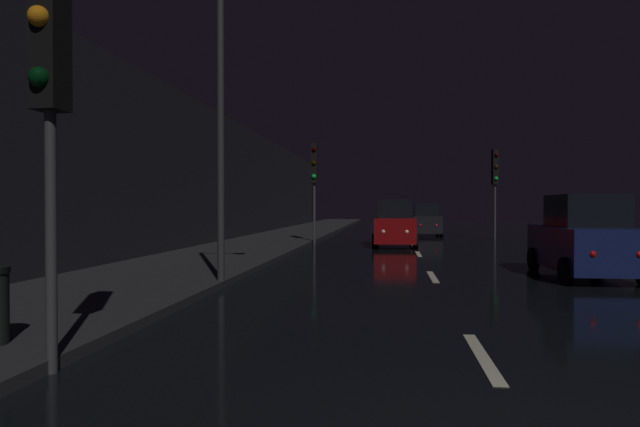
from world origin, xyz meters
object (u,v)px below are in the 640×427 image
object	(u,v)px
traffic_light_far_left	(314,171)
traffic_light_near_left	(49,55)
streetlamp_overhead	(240,66)
car_distant_taillights	(426,221)
car_parked_right_near	(584,239)
traffic_light_far_right	(495,174)
car_approaching_headlights	(395,225)

from	to	relation	value
traffic_light_far_left	traffic_light_near_left	world-z (taller)	traffic_light_far_left
traffic_light_far_left	streetlamp_overhead	distance (m)	13.86
traffic_light_far_left	car_distant_taillights	size ratio (longest dim) A/B	1.21
traffic_light_near_left	streetlamp_overhead	size ratio (longest dim) A/B	0.64
streetlamp_overhead	car_parked_right_near	world-z (taller)	streetlamp_overhead
car_parked_right_near	car_distant_taillights	bearing A→B (deg)	7.97
car_parked_right_near	traffic_light_far_right	bearing A→B (deg)	-2.88
traffic_light_near_left	streetlamp_overhead	xyz separation A→B (m)	(0.35, 6.30, 1.49)
streetlamp_overhead	car_approaching_headlights	size ratio (longest dim) A/B	1.78
traffic_light_far_right	car_approaching_headlights	bearing A→B (deg)	-52.25
traffic_light_near_left	car_parked_right_near	xyz separation A→B (m)	(8.55, 9.17, -2.46)
traffic_light_far_left	car_approaching_headlights	size ratio (longest dim) A/B	1.15
traffic_light_far_left	streetlamp_overhead	world-z (taller)	streetlamp_overhead
traffic_light_far_left	car_approaching_headlights	world-z (taller)	traffic_light_far_left
traffic_light_far_left	car_distant_taillights	bearing A→B (deg)	142.23
traffic_light_near_left	car_distant_taillights	distance (m)	29.04
streetlamp_overhead	car_approaching_headlights	world-z (taller)	streetlamp_overhead
traffic_light_far_right	car_distant_taillights	world-z (taller)	traffic_light_far_right
streetlamp_overhead	car_approaching_headlights	xyz separation A→B (m)	(3.52, 13.01, -3.95)
car_distant_taillights	traffic_light_far_left	bearing A→B (deg)	145.02
car_approaching_headlights	car_parked_right_near	world-z (taller)	car_approaching_headlights
car_approaching_headlights	car_distant_taillights	xyz separation A→B (m)	(2.00, 9.02, -0.05)
traffic_light_far_left	car_approaching_headlights	bearing A→B (deg)	75.56
traffic_light_near_left	car_distant_taillights	xyz separation A→B (m)	(5.87, 28.33, -2.51)
traffic_light_far_left	car_approaching_headlights	xyz separation A→B (m)	(3.77, -0.78, -2.52)
traffic_light_far_right	streetlamp_overhead	bearing A→B (deg)	-34.54
car_approaching_headlights	car_parked_right_near	bearing A→B (deg)	24.79
traffic_light_far_right	car_approaching_headlights	distance (m)	8.41
traffic_light_near_left	streetlamp_overhead	world-z (taller)	streetlamp_overhead
streetlamp_overhead	car_distant_taillights	bearing A→B (deg)	75.93
car_approaching_headlights	car_parked_right_near	distance (m)	11.16
car_approaching_headlights	traffic_light_far_right	bearing A→B (deg)	136.72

